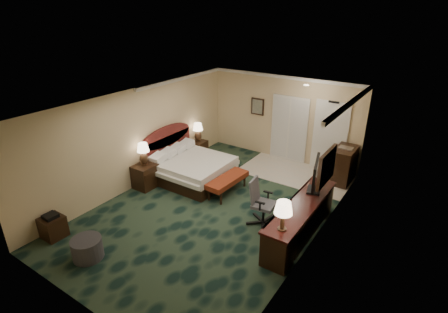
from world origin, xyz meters
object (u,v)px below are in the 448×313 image
Objects in this scene: minibar at (343,165)px; bed_bench at (227,185)px; nightstand_far at (199,149)px; desk_chair at (264,203)px; desk at (300,220)px; tv at (315,176)px; lamp_far at (198,132)px; side_table at (53,227)px; ottoman at (87,248)px; bed at (193,169)px; nightstand_near at (145,176)px; lamp_near at (144,154)px.

bed_bench is at bearing -134.37° from minibar.
desk_chair is at bearing -31.54° from nightstand_far.
desk is 2.51× the size of desk_chair.
tv is at bearing 90.27° from desk.
tv is 0.89× the size of desk_chair.
bed_bench is (2.12, -1.48, -0.63)m from lamp_far.
side_table is (-2.09, -3.71, 0.01)m from bed_bench.
side_table is at bearing -145.70° from desk.
desk_chair is at bearing -105.58° from minibar.
nightstand_far is 5.33m from ottoman.
side_table is (0.03, -5.19, -0.62)m from lamp_far.
bed is at bearing 162.82° from tv.
desk_chair is 1.09× the size of minibar.
nightstand_near is (-0.80, -1.09, 0.02)m from bed.
lamp_far is 0.60× the size of minibar.
lamp_near is 3.14m from ottoman.
tv is (4.44, -1.47, 0.90)m from nightstand_far.
bed_bench is (2.10, -1.46, -0.05)m from nightstand_far.
side_table is at bearing -102.26° from bed.
lamp_far is at bearing 103.26° from ottoman.
minibar is at bearing 11.92° from nightstand_far.
nightstand_near is at bearing -151.41° from bed_bench.
lamp_far reaches higher than desk.
side_table is at bearing -89.68° from lamp_far.
tv is at bearing 11.70° from lamp_near.
nightstand_near is 3.54m from desk_chair.
nightstand_near is 2.73m from side_table.
ottoman is (1.23, -5.21, -0.65)m from lamp_far.
tv reaches higher than lamp_far.
bed reaches higher than side_table.
bed is at bearing 77.74° from side_table.
bed is 3.70m from tv.
minibar is (0.00, 3.08, 0.11)m from desk.
lamp_far is at bearing 129.96° from nightstand_far.
bed_bench is at bearing 60.63° from side_table.
tv reaches higher than desk_chair.
desk_chair reaches higher than nightstand_near.
minibar is at bearing 67.17° from desk_chair.
nightstand_far is 4.19m from desk_chair.
nightstand_near is 0.24× the size of desk.
desk_chair is (2.73, -0.85, 0.24)m from bed.
bed is at bearing 177.96° from bed_bench.
desk_chair is (3.59, -2.21, -0.31)m from lamp_far.
ottoman is (1.17, -2.75, -0.11)m from nightstand_near.
bed is at bearing 51.39° from lamp_near.
nightstand_far is at bearing 90.12° from side_table.
minibar reaches higher than side_table.
lamp_near is at bearing 175.95° from desk_chair.
desk is (3.23, 3.04, 0.18)m from ottoman.
desk reaches higher than ottoman.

